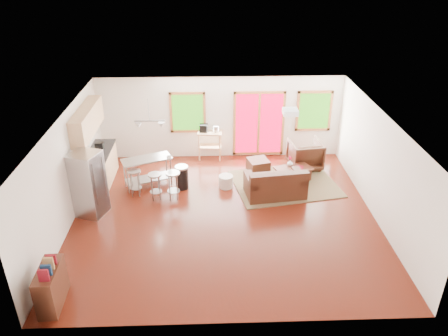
{
  "coord_description": "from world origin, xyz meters",
  "views": [
    {
      "loc": [
        -0.34,
        -9.22,
        6.12
      ],
      "look_at": [
        0.0,
        0.3,
        1.2
      ],
      "focal_mm": 35.0,
      "sensor_mm": 36.0,
      "label": 1
    }
  ],
  "objects_px": {
    "kitchen_cart": "(209,135)",
    "rug": "(285,184)",
    "island": "(147,167)",
    "loveseat": "(275,185)",
    "refrigerator": "(89,184)",
    "coffee_table": "(294,170)",
    "armchair": "(305,153)",
    "ottoman": "(258,166)"
  },
  "relations": [
    {
      "from": "island",
      "to": "armchair",
      "type": "bearing_deg",
      "value": 11.82
    },
    {
      "from": "loveseat",
      "to": "island",
      "type": "relative_size",
      "value": 1.16
    },
    {
      "from": "refrigerator",
      "to": "kitchen_cart",
      "type": "relative_size",
      "value": 1.46
    },
    {
      "from": "armchair",
      "to": "ottoman",
      "type": "distance_m",
      "value": 1.48
    },
    {
      "from": "rug",
      "to": "island",
      "type": "distance_m",
      "value": 3.91
    },
    {
      "from": "kitchen_cart",
      "to": "armchair",
      "type": "bearing_deg",
      "value": -14.38
    },
    {
      "from": "loveseat",
      "to": "island",
      "type": "height_order",
      "value": "island"
    },
    {
      "from": "kitchen_cart",
      "to": "ottoman",
      "type": "bearing_deg",
      "value": -33.39
    },
    {
      "from": "armchair",
      "to": "refrigerator",
      "type": "height_order",
      "value": "refrigerator"
    },
    {
      "from": "armchair",
      "to": "island",
      "type": "height_order",
      "value": "armchair"
    },
    {
      "from": "refrigerator",
      "to": "loveseat",
      "type": "bearing_deg",
      "value": 27.95
    },
    {
      "from": "coffee_table",
      "to": "armchair",
      "type": "bearing_deg",
      "value": 59.16
    },
    {
      "from": "rug",
      "to": "loveseat",
      "type": "height_order",
      "value": "loveseat"
    },
    {
      "from": "ottoman",
      "to": "kitchen_cart",
      "type": "bearing_deg",
      "value": 146.61
    },
    {
      "from": "coffee_table",
      "to": "kitchen_cart",
      "type": "distance_m",
      "value": 2.9
    },
    {
      "from": "rug",
      "to": "ottoman",
      "type": "relative_size",
      "value": 4.88
    },
    {
      "from": "kitchen_cart",
      "to": "rug",
      "type": "bearing_deg",
      "value": -39.56
    },
    {
      "from": "loveseat",
      "to": "kitchen_cart",
      "type": "height_order",
      "value": "kitchen_cart"
    },
    {
      "from": "loveseat",
      "to": "armchair",
      "type": "bearing_deg",
      "value": 48.1
    },
    {
      "from": "kitchen_cart",
      "to": "refrigerator",
      "type": "bearing_deg",
      "value": -134.08
    },
    {
      "from": "kitchen_cart",
      "to": "loveseat",
      "type": "bearing_deg",
      "value": -53.68
    },
    {
      "from": "island",
      "to": "kitchen_cart",
      "type": "distance_m",
      "value": 2.44
    },
    {
      "from": "rug",
      "to": "island",
      "type": "height_order",
      "value": "island"
    },
    {
      "from": "loveseat",
      "to": "refrigerator",
      "type": "distance_m",
      "value": 4.83
    },
    {
      "from": "rug",
      "to": "loveseat",
      "type": "xyz_separation_m",
      "value": [
        -0.37,
        -0.64,
        0.32
      ]
    },
    {
      "from": "island",
      "to": "rug",
      "type": "bearing_deg",
      "value": -0.86
    },
    {
      "from": "refrigerator",
      "to": "kitchen_cart",
      "type": "bearing_deg",
      "value": 65.73
    },
    {
      "from": "kitchen_cart",
      "to": "island",
      "type": "bearing_deg",
      "value": -135.32
    },
    {
      "from": "armchair",
      "to": "island",
      "type": "bearing_deg",
      "value": 4.45
    },
    {
      "from": "ottoman",
      "to": "refrigerator",
      "type": "relative_size",
      "value": 0.34
    },
    {
      "from": "armchair",
      "to": "island",
      "type": "xyz_separation_m",
      "value": [
        -4.62,
        -0.97,
        0.11
      ]
    },
    {
      "from": "loveseat",
      "to": "rug",
      "type": "bearing_deg",
      "value": 51.89
    },
    {
      "from": "coffee_table",
      "to": "ottoman",
      "type": "relative_size",
      "value": 2.02
    },
    {
      "from": "loveseat",
      "to": "coffee_table",
      "type": "bearing_deg",
      "value": 45.06
    },
    {
      "from": "rug",
      "to": "armchair",
      "type": "xyz_separation_m",
      "value": [
        0.75,
        1.02,
        0.46
      ]
    },
    {
      "from": "armchair",
      "to": "kitchen_cart",
      "type": "xyz_separation_m",
      "value": [
        -2.89,
        0.74,
        0.31
      ]
    },
    {
      "from": "coffee_table",
      "to": "armchair",
      "type": "distance_m",
      "value": 0.96
    },
    {
      "from": "ottoman",
      "to": "loveseat",
      "type": "bearing_deg",
      "value": -77.84
    },
    {
      "from": "coffee_table",
      "to": "refrigerator",
      "type": "height_order",
      "value": "refrigerator"
    },
    {
      "from": "rug",
      "to": "armchair",
      "type": "relative_size",
      "value": 2.98
    },
    {
      "from": "rug",
      "to": "coffee_table",
      "type": "distance_m",
      "value": 0.47
    },
    {
      "from": "armchair",
      "to": "rug",
      "type": "bearing_deg",
      "value": 46.25
    }
  ]
}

